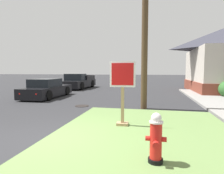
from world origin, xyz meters
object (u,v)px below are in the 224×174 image
at_px(manhole_cover, 82,106).
at_px(parked_sedan_black, 47,89).
at_px(stop_sign, 123,94).
at_px(pickup_truck_black, 78,82).
at_px(fire_hydrant, 156,139).

xyz_separation_m(manhole_cover, parked_sedan_black, (-3.43, 2.49, 0.53)).
xyz_separation_m(stop_sign, manhole_cover, (-2.55, 3.16, -1.05)).
distance_m(parked_sedan_black, pickup_truck_black, 6.40).
bearing_deg(parked_sedan_black, pickup_truck_black, 93.42).
bearing_deg(pickup_truck_black, stop_sign, -62.15).
bearing_deg(parked_sedan_black, stop_sign, -43.38).
bearing_deg(stop_sign, pickup_truck_black, 117.85).
xyz_separation_m(fire_hydrant, manhole_cover, (-3.52, 5.40, -0.52)).
height_order(stop_sign, parked_sedan_black, stop_sign).
height_order(fire_hydrant, parked_sedan_black, parked_sedan_black).
xyz_separation_m(stop_sign, parked_sedan_black, (-5.98, 5.65, -0.52)).
height_order(stop_sign, manhole_cover, stop_sign).
distance_m(stop_sign, pickup_truck_black, 13.63).
bearing_deg(parked_sedan_black, manhole_cover, -36.01).
relative_size(stop_sign, pickup_truck_black, 0.39).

